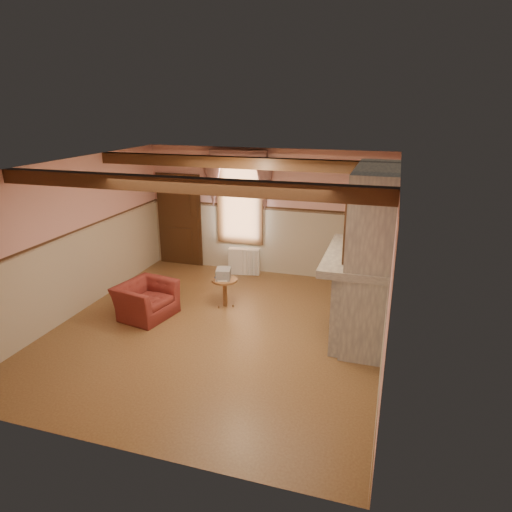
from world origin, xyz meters
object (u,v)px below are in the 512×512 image
(armchair, at_px, (146,300))
(side_table, at_px, (225,292))
(bowl, at_px, (361,247))
(mantel_clock, at_px, (364,234))
(oil_lamp, at_px, (361,240))
(radiator, at_px, (244,261))

(armchair, xyz_separation_m, side_table, (1.21, 0.83, -0.04))
(bowl, bearing_deg, mantel_clock, 90.00)
(side_table, bearing_deg, oil_lamp, -2.26)
(armchair, bearing_deg, mantel_clock, -59.14)
(bowl, relative_size, oil_lamp, 1.29)
(side_table, height_order, bowl, bowl)
(armchair, xyz_separation_m, radiator, (1.02, 2.58, -0.02))
(mantel_clock, bearing_deg, side_table, -169.60)
(radiator, bearing_deg, mantel_clock, -35.07)
(armchair, height_order, bowl, bowl)
(side_table, height_order, mantel_clock, mantel_clock)
(side_table, height_order, radiator, radiator)
(armchair, relative_size, side_table, 1.77)
(armchair, distance_m, oil_lamp, 3.96)
(mantel_clock, bearing_deg, oil_lamp, -90.00)
(armchair, height_order, oil_lamp, oil_lamp)
(radiator, bearing_deg, bowl, -45.20)
(side_table, bearing_deg, radiator, 96.42)
(radiator, height_order, mantel_clock, mantel_clock)
(radiator, xyz_separation_m, bowl, (2.67, -1.94, 1.16))
(bowl, height_order, oil_lamp, oil_lamp)
(radiator, relative_size, mantel_clock, 2.92)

